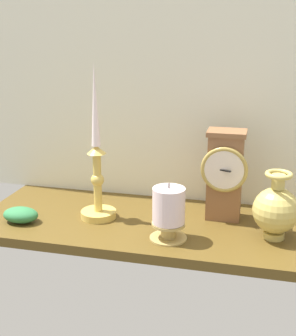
# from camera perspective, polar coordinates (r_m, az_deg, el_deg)

# --- Properties ---
(ground_plane) EXTENTS (1.00, 0.36, 0.02)m
(ground_plane) POSITION_cam_1_polar(r_m,az_deg,el_deg) (1.19, 3.05, -7.22)
(ground_plane) COLOR #543F18
(back_wall) EXTENTS (1.20, 0.02, 0.65)m
(back_wall) POSITION_cam_1_polar(r_m,az_deg,el_deg) (1.28, 4.89, 10.15)
(back_wall) COLOR silver
(back_wall) RESTS_ON ground_plane
(mantel_clock) EXTENTS (0.12, 0.09, 0.23)m
(mantel_clock) POSITION_cam_1_polar(r_m,az_deg,el_deg) (1.19, 9.33, -0.71)
(mantel_clock) COLOR brown
(mantel_clock) RESTS_ON ground_plane
(candlestick_tall_left) EXTENTS (0.09, 0.09, 0.39)m
(candlestick_tall_left) POSITION_cam_1_polar(r_m,az_deg,el_deg) (1.18, -6.21, -0.42)
(candlestick_tall_left) COLOR #D4B352
(candlestick_tall_left) RESTS_ON ground_plane
(brass_vase_bulbous) EXTENTS (0.11, 0.11, 0.16)m
(brass_vase_bulbous) POSITION_cam_1_polar(r_m,az_deg,el_deg) (1.12, 15.30, -4.87)
(brass_vase_bulbous) COLOR tan
(brass_vase_bulbous) RESTS_ON ground_plane
(pillar_candle_front) EXTENTS (0.09, 0.09, 0.14)m
(pillar_candle_front) POSITION_cam_1_polar(r_m,az_deg,el_deg) (1.08, 2.53, -5.33)
(pillar_candle_front) COLOR tan
(pillar_candle_front) RESTS_ON ground_plane
(ivy_sprig) EXTENTS (0.09, 0.06, 0.04)m
(ivy_sprig) POSITION_cam_1_polar(r_m,az_deg,el_deg) (1.23, -15.23, -5.52)
(ivy_sprig) COLOR #2E7541
(ivy_sprig) RESTS_ON ground_plane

